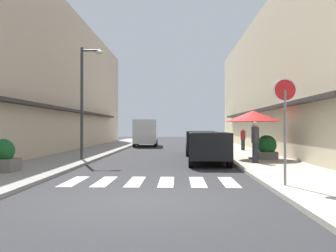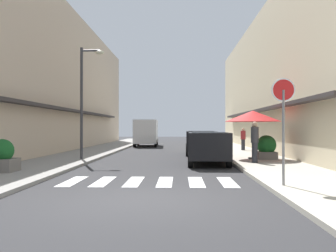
{
  "view_description": "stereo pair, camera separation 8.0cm",
  "coord_description": "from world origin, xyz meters",
  "px_view_note": "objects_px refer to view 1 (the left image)",
  "views": [
    {
      "loc": [
        0.83,
        -8.42,
        1.66
      ],
      "look_at": [
        0.18,
        15.07,
        1.77
      ],
      "focal_mm": 39.34,
      "sensor_mm": 36.0,
      "label": 1
    },
    {
      "loc": [
        0.91,
        -8.42,
        1.66
      ],
      "look_at": [
        0.18,
        15.07,
        1.77
      ],
      "focal_mm": 39.34,
      "sensor_mm": 36.0,
      "label": 2
    }
  ],
  "objects_px": {
    "cafe_umbrella": "(253,116)",
    "planter_midblock": "(267,148)",
    "parked_car_near": "(209,144)",
    "pedestrian_walking_far": "(243,138)",
    "parked_car_mid": "(201,140)",
    "delivery_van": "(146,131)",
    "pedestrian_walking_near": "(255,141)",
    "street_lamp": "(86,91)",
    "round_street_sign": "(285,103)",
    "planter_corner": "(3,157)"
  },
  "relations": [
    {
      "from": "cafe_umbrella",
      "to": "planter_midblock",
      "type": "height_order",
      "value": "cafe_umbrella"
    },
    {
      "from": "parked_car_near",
      "to": "pedestrian_walking_far",
      "type": "distance_m",
      "value": 9.36
    },
    {
      "from": "parked_car_near",
      "to": "planter_midblock",
      "type": "distance_m",
      "value": 3.36
    },
    {
      "from": "cafe_umbrella",
      "to": "parked_car_mid",
      "type": "bearing_deg",
      "value": 119.55
    },
    {
      "from": "parked_car_mid",
      "to": "planter_midblock",
      "type": "relative_size",
      "value": 3.62
    },
    {
      "from": "delivery_van",
      "to": "pedestrian_walking_near",
      "type": "bearing_deg",
      "value": -69.21
    },
    {
      "from": "street_lamp",
      "to": "planter_midblock",
      "type": "distance_m",
      "value": 9.36
    },
    {
      "from": "delivery_van",
      "to": "pedestrian_walking_far",
      "type": "relative_size",
      "value": 3.55
    },
    {
      "from": "parked_car_mid",
      "to": "delivery_van",
      "type": "height_order",
      "value": "delivery_van"
    },
    {
      "from": "round_street_sign",
      "to": "parked_car_mid",
      "type": "bearing_deg",
      "value": 96.67
    },
    {
      "from": "pedestrian_walking_far",
      "to": "parked_car_mid",
      "type": "bearing_deg",
      "value": 109.23
    },
    {
      "from": "cafe_umbrella",
      "to": "pedestrian_walking_far",
      "type": "relative_size",
      "value": 1.81
    },
    {
      "from": "planter_midblock",
      "to": "parked_car_mid",
      "type": "bearing_deg",
      "value": 123.77
    },
    {
      "from": "street_lamp",
      "to": "cafe_umbrella",
      "type": "relative_size",
      "value": 1.98
    },
    {
      "from": "cafe_umbrella",
      "to": "delivery_van",
      "type": "bearing_deg",
      "value": 114.65
    },
    {
      "from": "parked_car_mid",
      "to": "pedestrian_walking_far",
      "type": "xyz_separation_m",
      "value": [
        3.09,
        2.85,
        -0.0
      ]
    },
    {
      "from": "street_lamp",
      "to": "pedestrian_walking_near",
      "type": "distance_m",
      "value": 8.51
    },
    {
      "from": "parked_car_mid",
      "to": "street_lamp",
      "type": "bearing_deg",
      "value": -142.26
    },
    {
      "from": "parked_car_mid",
      "to": "street_lamp",
      "type": "distance_m",
      "value": 7.96
    },
    {
      "from": "round_street_sign",
      "to": "pedestrian_walking_near",
      "type": "relative_size",
      "value": 1.59
    },
    {
      "from": "planter_corner",
      "to": "parked_car_near",
      "type": "bearing_deg",
      "value": 27.48
    },
    {
      "from": "parked_car_near",
      "to": "planter_corner",
      "type": "bearing_deg",
      "value": -152.52
    },
    {
      "from": "parked_car_mid",
      "to": "delivery_van",
      "type": "xyz_separation_m",
      "value": [
        -4.28,
        10.32,
        0.48
      ]
    },
    {
      "from": "parked_car_near",
      "to": "pedestrian_walking_near",
      "type": "height_order",
      "value": "pedestrian_walking_near"
    },
    {
      "from": "street_lamp",
      "to": "delivery_van",
      "type": "bearing_deg",
      "value": 83.59
    },
    {
      "from": "delivery_van",
      "to": "pedestrian_walking_far",
      "type": "xyz_separation_m",
      "value": [
        7.38,
        -7.47,
        -0.48
      ]
    },
    {
      "from": "planter_corner",
      "to": "pedestrian_walking_far",
      "type": "xyz_separation_m",
      "value": [
        10.63,
        12.76,
        0.28
      ]
    },
    {
      "from": "planter_corner",
      "to": "planter_midblock",
      "type": "relative_size",
      "value": 0.98
    },
    {
      "from": "parked_car_near",
      "to": "pedestrian_walking_near",
      "type": "distance_m",
      "value": 2.06
    },
    {
      "from": "street_lamp",
      "to": "parked_car_near",
      "type": "bearing_deg",
      "value": -12.99
    },
    {
      "from": "planter_corner",
      "to": "planter_midblock",
      "type": "distance_m",
      "value": 11.85
    },
    {
      "from": "planter_corner",
      "to": "delivery_van",
      "type": "bearing_deg",
      "value": 80.86
    },
    {
      "from": "parked_car_near",
      "to": "pedestrian_walking_far",
      "type": "height_order",
      "value": "pedestrian_walking_far"
    },
    {
      "from": "street_lamp",
      "to": "planter_corner",
      "type": "bearing_deg",
      "value": -106.57
    },
    {
      "from": "round_street_sign",
      "to": "pedestrian_walking_near",
      "type": "xyz_separation_m",
      "value": [
        0.54,
        6.4,
        -1.24
      ]
    },
    {
      "from": "street_lamp",
      "to": "pedestrian_walking_far",
      "type": "height_order",
      "value": "street_lamp"
    },
    {
      "from": "round_street_sign",
      "to": "planter_corner",
      "type": "relative_size",
      "value": 2.51
    },
    {
      "from": "round_street_sign",
      "to": "parked_car_near",
      "type": "bearing_deg",
      "value": 102.48
    },
    {
      "from": "parked_car_near",
      "to": "cafe_umbrella",
      "type": "relative_size",
      "value": 1.5
    },
    {
      "from": "parked_car_mid",
      "to": "street_lamp",
      "type": "relative_size",
      "value": 0.77
    },
    {
      "from": "parked_car_near",
      "to": "round_street_sign",
      "type": "distance_m",
      "value": 7.02
    },
    {
      "from": "pedestrian_walking_near",
      "to": "pedestrian_walking_far",
      "type": "distance_m",
      "value": 9.22
    },
    {
      "from": "round_street_sign",
      "to": "pedestrian_walking_near",
      "type": "height_order",
      "value": "round_street_sign"
    },
    {
      "from": "parked_car_mid",
      "to": "pedestrian_walking_far",
      "type": "bearing_deg",
      "value": 42.65
    },
    {
      "from": "parked_car_mid",
      "to": "planter_corner",
      "type": "bearing_deg",
      "value": -127.26
    },
    {
      "from": "street_lamp",
      "to": "cafe_umbrella",
      "type": "bearing_deg",
      "value": 3.05
    },
    {
      "from": "round_street_sign",
      "to": "planter_corner",
      "type": "xyz_separation_m",
      "value": [
        -9.02,
        2.79,
        -1.69
      ]
    },
    {
      "from": "planter_corner",
      "to": "pedestrian_walking_far",
      "type": "distance_m",
      "value": 16.61
    },
    {
      "from": "parked_car_near",
      "to": "round_street_sign",
      "type": "bearing_deg",
      "value": -77.52
    },
    {
      "from": "cafe_umbrella",
      "to": "planter_corner",
      "type": "bearing_deg",
      "value": -149.9
    }
  ]
}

